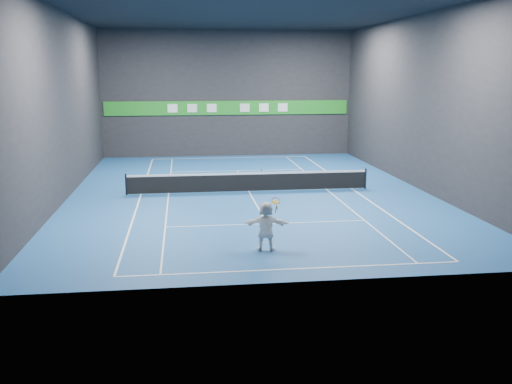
{
  "coord_description": "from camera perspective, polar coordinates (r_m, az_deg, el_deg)",
  "views": [
    {
      "loc": [
        -3.32,
        -28.6,
        6.08
      ],
      "look_at": [
        -0.56,
        -7.17,
        1.5
      ],
      "focal_mm": 40.0,
      "sensor_mm": 36.0,
      "label": 1
    }
  ],
  "objects": [
    {
      "name": "wall_back",
      "position": [
        41.76,
        -2.82,
        9.78
      ],
      "size": [
        18.0,
        0.1,
        9.0
      ],
      "primitive_type": "cube",
      "color": "#232326",
      "rests_on": "ground"
    },
    {
      "name": "service_line_far",
      "position": [
        35.68,
        -1.9,
        2.15
      ],
      "size": [
        8.23,
        0.06,
        0.01
      ],
      "primitive_type": "cube",
      "color": "white",
      "rests_on": "ground"
    },
    {
      "name": "wall_right",
      "position": [
        31.18,
        16.13,
        8.6
      ],
      "size": [
        0.1,
        26.0,
        9.0
      ],
      "primitive_type": "cube",
      "color": "#232326",
      "rests_on": "ground"
    },
    {
      "name": "wall_left",
      "position": [
        29.2,
        -18.75,
        8.24
      ],
      "size": [
        0.1,
        26.0,
        9.0
      ],
      "primitive_type": "cube",
      "color": "#232326",
      "rests_on": "ground"
    },
    {
      "name": "baseline_near",
      "position": [
        18.09,
        3.69,
        -7.69
      ],
      "size": [
        10.98,
        0.08,
        0.01
      ],
      "primitive_type": "cube",
      "color": "white",
      "rests_on": "ground"
    },
    {
      "name": "tennis_net",
      "position": [
        29.32,
        -0.71,
        1.07
      ],
      "size": [
        12.5,
        0.1,
        1.07
      ],
      "color": "black",
      "rests_on": "ground"
    },
    {
      "name": "tennis_ball",
      "position": [
        19.38,
        0.57,
        2.26
      ],
      "size": [
        0.06,
        0.06,
        0.06
      ],
      "primitive_type": "sphere",
      "color": "#D6E826",
      "rests_on": "player"
    },
    {
      "name": "service_line_near",
      "position": [
        23.26,
        1.12,
        -3.18
      ],
      "size": [
        8.23,
        0.06,
        0.01
      ],
      "primitive_type": "cube",
      "color": "white",
      "rests_on": "ground"
    },
    {
      "name": "sideline_doubles_left",
      "position": [
        29.32,
        -11.43,
        -0.24
      ],
      "size": [
        0.08,
        23.78,
        0.01
      ],
      "primitive_type": "cube",
      "color": "white",
      "rests_on": "ground"
    },
    {
      "name": "ceiling",
      "position": [
        28.94,
        -0.76,
        17.75
      ],
      "size": [
        26.0,
        26.0,
        0.0
      ],
      "primitive_type": "plane",
      "color": "black",
      "rests_on": "ground"
    },
    {
      "name": "tennis_racket",
      "position": [
        19.56,
        2.0,
        -1.02
      ],
      "size": [
        0.43,
        0.36,
        0.57
      ],
      "color": "#AD1219",
      "rests_on": "player"
    },
    {
      "name": "sideline_doubles_right",
      "position": [
        30.54,
        9.58,
        0.32
      ],
      "size": [
        0.08,
        23.78,
        0.01
      ],
      "primitive_type": "cube",
      "color": "white",
      "rests_on": "ground"
    },
    {
      "name": "sideline_singles_right",
      "position": [
        30.17,
        7.07,
        0.25
      ],
      "size": [
        0.06,
        23.78,
        0.01
      ],
      "primitive_type": "cube",
      "color": "white",
      "rests_on": "ground"
    },
    {
      "name": "sideline_singles_left",
      "position": [
        29.25,
        -8.73,
        -0.17
      ],
      "size": [
        0.06,
        23.78,
        0.01
      ],
      "primitive_type": "cube",
      "color": "white",
      "rests_on": "ground"
    },
    {
      "name": "sponsor_banner",
      "position": [
        41.75,
        -2.8,
        8.41
      ],
      "size": [
        17.64,
        0.11,
        1.0
      ],
      "color": "#1F9123",
      "rests_on": "wall_back"
    },
    {
      "name": "ground",
      "position": [
        29.43,
        -0.71,
        0.04
      ],
      "size": [
        26.0,
        26.0,
        0.0
      ],
      "primitive_type": "plane",
      "color": "#194D8D",
      "rests_on": "ground"
    },
    {
      "name": "baseline_far",
      "position": [
        41.08,
        -2.63,
        3.44
      ],
      "size": [
        10.98,
        0.08,
        0.01
      ],
      "primitive_type": "cube",
      "color": "white",
      "rests_on": "ground"
    },
    {
      "name": "wall_front",
      "position": [
        16.03,
        4.67,
        6.27
      ],
      "size": [
        18.0,
        0.1,
        9.0
      ],
      "primitive_type": "cube",
      "color": "#232326",
      "rests_on": "ground"
    },
    {
      "name": "player",
      "position": [
        19.67,
        0.99,
        -3.42
      ],
      "size": [
        1.66,
        0.75,
        1.72
      ],
      "primitive_type": "imported",
      "rotation": [
        0.0,
        0.0,
        2.98
      ],
      "color": "white",
      "rests_on": "ground"
    },
    {
      "name": "center_service_line",
      "position": [
        29.43,
        -0.71,
        0.05
      ],
      "size": [
        0.06,
        12.8,
        0.01
      ],
      "primitive_type": "cube",
      "color": "white",
      "rests_on": "ground"
    }
  ]
}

